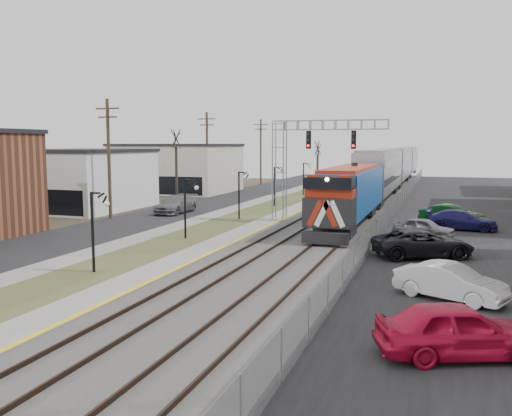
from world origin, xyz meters
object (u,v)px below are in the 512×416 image
at_px(signal_gantry, 300,153).
at_px(car_lot_a, 459,331).
at_px(train, 393,169).
at_px(car_lot_b, 450,283).

relative_size(signal_gantry, car_lot_a, 1.86).
height_order(train, car_lot_b, train).
xyz_separation_m(train, car_lot_b, (6.94, -53.17, -2.20)).
distance_m(signal_gantry, car_lot_b, 22.80).
bearing_deg(car_lot_a, signal_gantry, 2.45).
bearing_deg(car_lot_a, train, -14.83).
height_order(train, signal_gantry, signal_gantry).
xyz_separation_m(car_lot_a, car_lot_b, (-0.17, 6.21, -0.10)).
distance_m(train, car_lot_a, 59.84).
height_order(signal_gantry, car_lot_b, signal_gantry).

